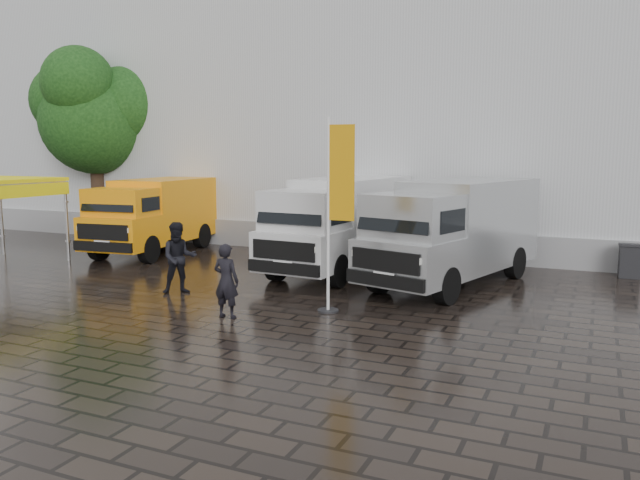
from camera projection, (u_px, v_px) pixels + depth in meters
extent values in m
plane|color=black|center=(290.00, 308.00, 14.78)|extent=(120.00, 120.00, 0.00)
cube|color=silver|center=(493.00, 99.00, 27.57)|extent=(44.00, 16.00, 12.00)
cube|color=gray|center=(449.00, 246.00, 21.07)|extent=(44.00, 0.15, 1.00)
cylinder|color=silver|center=(2.00, 218.00, 22.31)|extent=(0.10, 0.10, 2.67)
cylinder|color=silver|center=(67.00, 222.00, 21.03)|extent=(0.10, 0.10, 2.67)
cylinder|color=black|center=(328.00, 310.00, 14.46)|extent=(0.50, 0.50, 0.04)
cylinder|color=white|center=(328.00, 216.00, 14.15)|extent=(0.07, 0.07, 4.45)
cube|color=orange|center=(342.00, 173.00, 13.88)|extent=(0.60, 0.03, 2.13)
cylinder|color=black|center=(98.00, 189.00, 27.08)|extent=(0.58, 0.58, 4.16)
sphere|color=#123310|center=(95.00, 120.00, 26.67)|extent=(4.58, 4.58, 4.58)
sphere|color=#123310|center=(97.00, 78.00, 27.46)|extent=(2.70, 2.70, 2.70)
cube|color=black|center=(630.00, 261.00, 18.31)|extent=(0.63, 0.63, 1.00)
imported|color=black|center=(226.00, 281.00, 13.81)|extent=(0.61, 0.40, 1.67)
imported|color=black|center=(179.00, 258.00, 16.20)|extent=(1.15, 1.13, 1.87)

